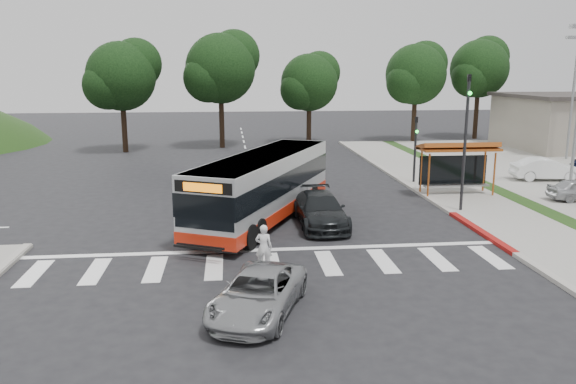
{
  "coord_description": "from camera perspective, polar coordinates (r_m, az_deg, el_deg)",
  "views": [
    {
      "loc": [
        -1.38,
        -23.61,
        6.68
      ],
      "look_at": [
        1.06,
        -0.4,
        1.6
      ],
      "focal_mm": 35.0,
      "sensor_mm": 36.0,
      "label": 1
    }
  ],
  "objects": [
    {
      "name": "sidewalk_east",
      "position": [
        34.59,
        15.09,
        0.81
      ],
      "size": [
        4.0,
        40.0,
        0.12
      ],
      "primitive_type": "cube",
      "color": "gray",
      "rests_on": "ground"
    },
    {
      "name": "pedestrian",
      "position": [
        19.15,
        -2.49,
        -5.63
      ],
      "size": [
        0.65,
        0.51,
        1.59
      ],
      "primitive_type": "imported",
      "rotation": [
        0.0,
        0.0,
        2.9
      ],
      "color": "white",
      "rests_on": "ground"
    },
    {
      "name": "tree_ne_a",
      "position": [
        54.55,
        12.93,
        11.67
      ],
      "size": [
        6.16,
        5.74,
        9.3
      ],
      "color": "black",
      "rests_on": "parking_lot"
    },
    {
      "name": "silver_suv_south",
      "position": [
        15.88,
        -3.06,
        -10.23
      ],
      "size": [
        3.38,
        4.76,
        1.21
      ],
      "primitive_type": "imported",
      "rotation": [
        0.0,
        0.0,
        -0.36
      ],
      "color": "#95979A",
      "rests_on": "ground"
    },
    {
      "name": "tree_north_a",
      "position": [
        49.69,
        -6.79,
        12.47
      ],
      "size": [
        6.6,
        6.15,
        10.17
      ],
      "color": "black",
      "rests_on": "ground"
    },
    {
      "name": "traffic_signal_ne_short",
      "position": [
        34.19,
        12.82,
        4.91
      ],
      "size": [
        0.18,
        0.37,
        4.0
      ],
      "color": "black",
      "rests_on": "ground"
    },
    {
      "name": "ground",
      "position": [
        24.58,
        -2.56,
        -3.51
      ],
      "size": [
        140.0,
        140.0,
        0.0
      ],
      "primitive_type": "plane",
      "color": "black",
      "rests_on": "ground"
    },
    {
      "name": "tree_north_b",
      "position": [
        52.22,
        2.24,
        11.15
      ],
      "size": [
        5.72,
        5.33,
        8.43
      ],
      "color": "black",
      "rests_on": "ground"
    },
    {
      "name": "dark_sedan",
      "position": [
        24.54,
        3.28,
        -1.82
      ],
      "size": [
        2.09,
        4.93,
        1.42
      ],
      "primitive_type": "imported",
      "rotation": [
        0.0,
        0.0,
        0.02
      ],
      "color": "black",
      "rests_on": "ground"
    },
    {
      "name": "tree_ne_b",
      "position": [
        58.99,
        18.91,
        11.86
      ],
      "size": [
        6.16,
        5.74,
        10.02
      ],
      "color": "black",
      "rests_on": "ground"
    },
    {
      "name": "bus_shelter",
      "position": [
        31.49,
        16.85,
        3.85
      ],
      "size": [
        4.2,
        1.6,
        2.86
      ],
      "color": "#A54E1B",
      "rests_on": "sidewalk_east"
    },
    {
      "name": "curb_east_red",
      "position": [
        24.87,
        18.96,
        -3.81
      ],
      "size": [
        0.32,
        6.0,
        0.15
      ],
      "primitive_type": "cube",
      "color": "maroon",
      "rests_on": "ground"
    },
    {
      "name": "crosswalk_ladder",
      "position": [
        19.82,
        -1.67,
        -7.4
      ],
      "size": [
        18.0,
        2.6,
        0.01
      ],
      "primitive_type": "cube",
      "color": "silver",
      "rests_on": "ground"
    },
    {
      "name": "traffic_signal_ne_tall",
      "position": [
        27.55,
        17.62,
        5.87
      ],
      "size": [
        0.18,
        0.37,
        6.5
      ],
      "color": "black",
      "rests_on": "ground"
    },
    {
      "name": "curb_east",
      "position": [
        33.92,
        11.94,
        0.78
      ],
      "size": [
        0.3,
        40.0,
        0.15
      ],
      "primitive_type": "cube",
      "color": "#9E9991",
      "rests_on": "ground"
    },
    {
      "name": "parked_car_1",
      "position": [
        37.7,
        24.76,
        2.13
      ],
      "size": [
        4.23,
        1.9,
        1.35
      ],
      "primitive_type": "imported",
      "rotation": [
        0.0,
        0.0,
        1.45
      ],
      "color": "white",
      "rests_on": "parking_lot"
    },
    {
      "name": "lot_light_mid",
      "position": [
        47.05,
        27.08,
        10.02
      ],
      "size": [
        1.9,
        0.35,
        9.01
      ],
      "color": "gray",
      "rests_on": "parking_lot"
    },
    {
      "name": "tree_north_c",
      "position": [
        48.44,
        -16.49,
        11.32
      ],
      "size": [
        6.16,
        5.74,
        9.3
      ],
      "color": "black",
      "rests_on": "ground"
    },
    {
      "name": "transit_bus",
      "position": [
        25.43,
        -2.45,
        0.48
      ],
      "size": [
        7.22,
        11.45,
        2.97
      ],
      "primitive_type": null,
      "rotation": [
        0.0,
        0.0,
        -0.45
      ],
      "color": "#B1B3B6",
      "rests_on": "ground"
    }
  ]
}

